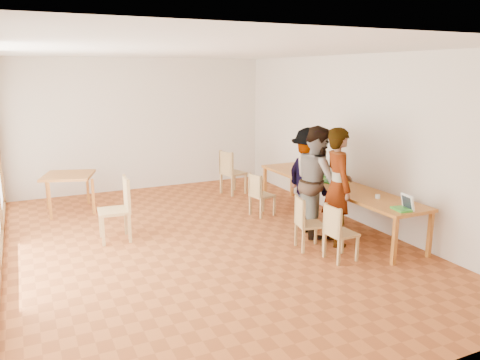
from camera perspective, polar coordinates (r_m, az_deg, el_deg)
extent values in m
plane|color=#AA5829|center=(7.66, -4.67, -7.61)|extent=(8.00, 8.00, 0.00)
cube|color=beige|center=(11.07, -12.19, 6.58)|extent=(6.00, 0.10, 3.00)
cube|color=beige|center=(3.87, 16.38, -5.53)|extent=(6.00, 0.10, 3.00)
cube|color=beige|center=(8.75, 13.90, 4.83)|extent=(0.10, 8.00, 3.00)
cube|color=white|center=(7.17, -5.13, 15.60)|extent=(6.00, 8.00, 0.04)
cube|color=#B66F28|center=(8.55, 11.28, -0.53)|extent=(0.80, 4.00, 0.05)
cube|color=#B66F28|center=(7.02, 18.32, -7.16)|extent=(0.06, 0.06, 0.70)
cube|color=#B66F28|center=(10.05, 3.06, -0.45)|extent=(0.06, 0.06, 0.70)
cube|color=#B66F28|center=(7.49, 22.13, -6.20)|extent=(0.06, 0.06, 0.70)
cube|color=#B66F28|center=(10.38, 6.37, -0.07)|extent=(0.06, 0.06, 0.70)
cube|color=#B66F28|center=(9.69, -20.22, 0.52)|extent=(0.90, 0.90, 0.05)
cube|color=#B66F28|center=(9.37, -22.18, -2.42)|extent=(0.05, 0.05, 0.70)
cube|color=#B66F28|center=(10.13, -22.45, -1.33)|extent=(0.05, 0.05, 0.70)
cube|color=#B66F28|center=(9.43, -17.46, -1.95)|extent=(0.05, 0.05, 0.70)
cube|color=#B66F28|center=(10.19, -18.08, -0.90)|extent=(0.05, 0.05, 0.70)
cube|color=tan|center=(7.01, 12.25, -6.40)|extent=(0.40, 0.40, 0.04)
cube|color=tan|center=(6.83, 11.19, -4.89)|extent=(0.05, 0.39, 0.41)
cube|color=tan|center=(7.33, 8.55, -5.38)|extent=(0.46, 0.46, 0.04)
cube|color=tan|center=(7.20, 7.30, -3.83)|extent=(0.12, 0.39, 0.41)
cube|color=tan|center=(8.94, 2.73, -1.89)|extent=(0.45, 0.45, 0.04)
cube|color=tan|center=(8.78, 1.89, -0.70)|extent=(0.12, 0.38, 0.40)
cube|color=tan|center=(10.51, -0.81, 0.84)|extent=(0.57, 0.57, 0.04)
cube|color=tan|center=(10.33, -1.70, 2.10)|extent=(0.17, 0.45, 0.48)
cube|color=tan|center=(7.86, -15.11, -3.68)|extent=(0.51, 0.51, 0.05)
cube|color=tan|center=(7.81, -13.64, -1.59)|extent=(0.07, 0.48, 0.51)
imported|color=gray|center=(7.50, 11.85, -0.80)|extent=(0.62, 0.78, 1.87)
imported|color=gray|center=(7.89, 9.40, -0.11)|extent=(0.90, 1.04, 1.84)
imported|color=gray|center=(8.32, 8.37, 0.30)|extent=(0.66, 1.14, 1.75)
cube|color=green|center=(7.14, 19.06, -3.39)|extent=(0.23, 0.30, 0.03)
cube|color=white|center=(7.17, 19.75, -2.54)|extent=(0.12, 0.26, 0.23)
cube|color=green|center=(8.57, 10.63, -0.20)|extent=(0.24, 0.30, 0.03)
cube|color=white|center=(8.62, 11.03, 0.49)|extent=(0.14, 0.25, 0.21)
cube|color=green|center=(8.93, 10.31, 0.34)|extent=(0.23, 0.26, 0.02)
cube|color=white|center=(8.98, 10.59, 0.92)|extent=(0.14, 0.21, 0.18)
imported|color=yellow|center=(8.43, 12.77, -0.26)|extent=(0.16, 0.16, 0.10)
cylinder|color=#167C20|center=(9.15, 9.87, 1.48)|extent=(0.07, 0.07, 0.28)
cylinder|color=silver|center=(7.63, 20.11, -2.18)|extent=(0.07, 0.07, 0.09)
cylinder|color=white|center=(7.67, 16.43, -1.94)|extent=(0.08, 0.08, 0.06)
cube|color=#BB4256|center=(7.36, 19.65, -3.00)|extent=(0.05, 0.10, 0.01)
cube|color=black|center=(8.86, 7.57, 0.57)|extent=(0.16, 0.26, 0.09)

